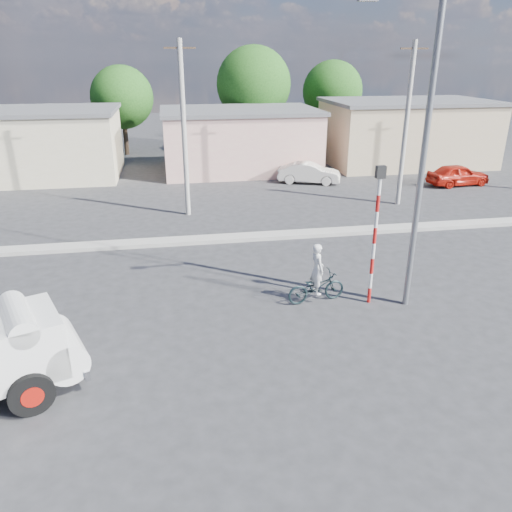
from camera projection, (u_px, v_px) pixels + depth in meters
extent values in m
plane|color=#2C2C2F|center=(281.00, 335.00, 13.98)|extent=(120.00, 120.00, 0.00)
cube|color=#99968E|center=(240.00, 237.00, 21.26)|extent=(40.00, 0.80, 0.16)
cylinder|color=black|center=(31.00, 394.00, 10.78)|extent=(1.01, 0.64, 0.98)
cylinder|color=red|center=(31.00, 394.00, 10.78)|extent=(0.57, 0.48, 0.48)
cylinder|color=black|center=(18.00, 353.00, 12.25)|extent=(1.01, 0.64, 0.98)
cylinder|color=red|center=(18.00, 353.00, 12.25)|extent=(0.57, 0.48, 0.48)
cube|color=silver|center=(22.00, 343.00, 11.28)|extent=(2.18, 2.30, 1.38)
cylinder|color=silver|center=(60.00, 348.00, 11.80)|extent=(1.60, 2.06, 0.98)
cylinder|color=silver|center=(18.00, 319.00, 11.04)|extent=(1.27, 1.93, 0.62)
cube|color=silver|center=(77.00, 357.00, 12.11)|extent=(0.84, 1.82, 0.25)
imported|color=black|center=(316.00, 287.00, 15.73)|extent=(1.98, 0.95, 1.00)
imported|color=silver|center=(317.00, 278.00, 15.61)|extent=(0.48, 0.66, 1.66)
imported|color=silver|center=(309.00, 173.00, 30.48)|extent=(4.00, 2.53, 1.24)
imported|color=#B6190D|center=(458.00, 175.00, 29.94)|extent=(3.87, 1.88, 1.27)
cylinder|color=red|center=(369.00, 295.00, 15.77)|extent=(0.11, 0.11, 0.50)
cylinder|color=white|center=(370.00, 281.00, 15.58)|extent=(0.11, 0.11, 0.50)
cylinder|color=red|center=(372.00, 266.00, 15.40)|extent=(0.11, 0.11, 0.50)
cylinder|color=white|center=(373.00, 251.00, 15.21)|extent=(0.11, 0.11, 0.50)
cylinder|color=red|center=(375.00, 235.00, 15.02)|extent=(0.11, 0.11, 0.50)
cylinder|color=white|center=(376.00, 220.00, 14.84)|extent=(0.11, 0.11, 0.50)
cylinder|color=red|center=(378.00, 203.00, 14.65)|extent=(0.11, 0.11, 0.50)
cylinder|color=white|center=(379.00, 187.00, 14.46)|extent=(0.11, 0.11, 0.50)
cube|color=black|center=(381.00, 172.00, 14.30)|extent=(0.28, 0.18, 0.36)
cylinder|color=slate|center=(423.00, 162.00, 14.08)|extent=(0.18, 0.18, 9.00)
cube|color=beige|center=(20.00, 146.00, 31.42)|extent=(12.00, 7.00, 4.00)
cube|color=#59595B|center=(14.00, 111.00, 30.63)|extent=(12.30, 7.30, 0.24)
cube|color=#DC9D97|center=(239.00, 141.00, 33.70)|extent=(10.00, 7.00, 3.80)
cube|color=#59595B|center=(239.00, 110.00, 32.94)|extent=(10.30, 7.30, 0.24)
cube|color=tan|center=(406.00, 134.00, 35.54)|extent=(11.00, 7.00, 4.20)
cube|color=#59595B|center=(409.00, 101.00, 34.71)|extent=(11.30, 7.30, 0.24)
cylinder|color=#38281E|center=(125.00, 132.00, 38.88)|extent=(0.36, 0.36, 3.47)
sphere|color=#2F6F21|center=(122.00, 97.00, 37.91)|extent=(4.71, 4.71, 4.71)
cylinder|color=#38281E|center=(254.00, 126.00, 39.42)|extent=(0.36, 0.36, 4.20)
sphere|color=#2F6F21|center=(254.00, 84.00, 38.25)|extent=(5.70, 5.70, 5.70)
cylinder|color=#38281E|center=(331.00, 125.00, 42.47)|extent=(0.36, 0.36, 3.64)
sphere|color=#2F6F21|center=(332.00, 91.00, 41.45)|extent=(4.94, 4.94, 4.94)
cylinder|color=#99968E|center=(184.00, 132.00, 23.14)|extent=(0.24, 0.24, 8.00)
cube|color=#38281E|center=(180.00, 48.00, 21.79)|extent=(1.40, 0.08, 0.08)
cylinder|color=#99968E|center=(406.00, 126.00, 24.89)|extent=(0.24, 0.24, 8.00)
cube|color=#38281E|center=(414.00, 48.00, 23.55)|extent=(1.40, 0.08, 0.08)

